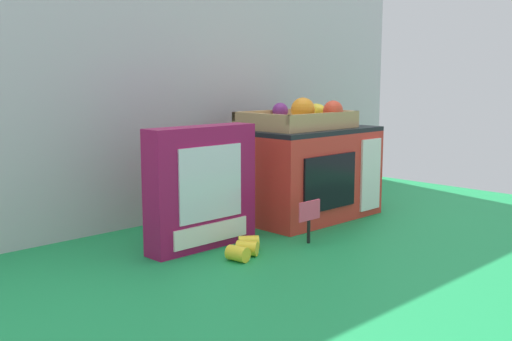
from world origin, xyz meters
TOP-DOWN VIEW (x-y plane):
  - ground_plane at (0.00, 0.00)m, footprint 1.70×1.70m
  - display_back_panel at (0.00, 0.25)m, footprint 1.61×0.03m
  - toy_microwave at (0.12, 0.03)m, footprint 0.38×0.28m
  - food_groups_crate at (0.11, 0.02)m, footprint 0.28×0.21m
  - cookie_set_box at (-0.27, -0.03)m, footprint 0.27×0.07m
  - price_sign at (-0.08, -0.18)m, footprint 0.07×0.01m
  - loose_toy_banana at (-0.25, -0.14)m, footprint 0.12×0.10m

SIDE VIEW (x-z plane):
  - ground_plane at x=0.00m, z-range 0.00..0.00m
  - loose_toy_banana at x=-0.25m, z-range 0.00..0.03m
  - price_sign at x=-0.08m, z-range 0.02..0.12m
  - toy_microwave at x=0.12m, z-range 0.00..0.25m
  - cookie_set_box at x=-0.27m, z-range 0.00..0.27m
  - food_groups_crate at x=0.11m, z-range 0.23..0.31m
  - display_back_panel at x=0.00m, z-range 0.00..0.71m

